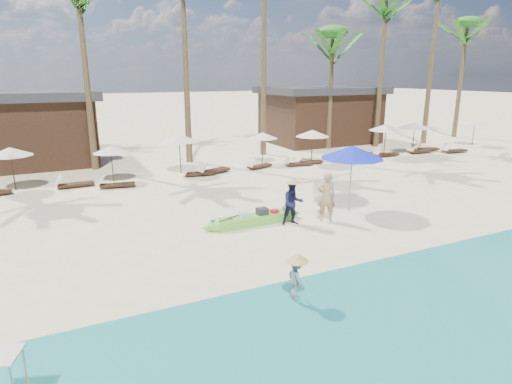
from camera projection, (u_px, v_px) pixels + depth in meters
name	position (u px, v px, depth m)	size (l,w,h in m)	color
ground	(254.00, 246.00, 13.50)	(240.00, 240.00, 0.00)	beige
wet_sand_strip	(353.00, 328.00, 9.15)	(240.00, 4.50, 0.01)	tan
green_canoe	(253.00, 219.00, 15.43)	(4.47, 0.65, 0.57)	#66C13A
tourist	(326.00, 197.00, 15.62)	(0.67, 0.44, 1.85)	tan
vendor_green	(293.00, 203.00, 15.28)	(0.78, 0.61, 1.61)	#141738
vendor_yellow	(296.00, 277.00, 9.99)	(0.62, 0.36, 0.96)	gray
blue_umbrella	(352.00, 152.00, 16.37)	(2.44, 2.44, 2.62)	#99999E
resort_parasol_4	(10.00, 152.00, 19.56)	(1.97, 1.97, 2.03)	#352015
lounger_4_right	(73.00, 184.00, 20.46)	(1.75, 0.59, 0.59)	#352015
resort_parasol_5	(111.00, 149.00, 21.23)	(1.77, 1.77, 1.82)	#352015
lounger_5_left	(115.00, 184.00, 20.42)	(1.76, 0.80, 0.58)	#352015
resort_parasol_6	(179.00, 138.00, 23.01)	(2.09, 2.09, 2.16)	#352015
lounger_6_left	(212.00, 170.00, 23.25)	(2.04, 1.19, 0.66)	#352015
lounger_6_right	(198.00, 173.00, 22.80)	(1.70, 0.72, 0.56)	#352015
resort_parasol_7	(263.00, 136.00, 25.66)	(1.83, 1.83, 1.89)	#352015
lounger_7_left	(258.00, 165.00, 24.60)	(1.71, 0.98, 0.55)	#352015
lounger_7_right	(297.00, 163.00, 25.29)	(1.70, 0.79, 0.56)	#352015
resort_parasol_8	(312.00, 133.00, 25.36)	(2.01, 2.01, 2.07)	#352015
lounger_8_left	(308.00, 161.00, 25.78)	(1.69, 0.73, 0.56)	#352015
resort_parasol_9	(386.00, 127.00, 27.28)	(2.14, 2.14, 2.20)	#352015
lounger_9_left	(353.00, 156.00, 27.13)	(2.03, 1.06, 0.66)	#352015
lounger_9_right	(385.00, 154.00, 28.16)	(1.79, 0.68, 0.59)	#352015
resort_parasol_10	(415.00, 125.00, 28.58)	(2.11, 2.11, 2.18)	#352015
lounger_10_left	(419.00, 150.00, 29.32)	(1.91, 0.65, 0.64)	#352015
lounger_10_right	(425.00, 148.00, 30.19)	(1.91, 0.98, 0.62)	#352015
resort_parasol_11	(475.00, 123.00, 32.17)	(1.86, 1.86, 1.92)	#352015
lounger_11_left	(453.00, 150.00, 29.52)	(1.91, 0.75, 0.63)	#352015
palm_3	(79.00, 8.00, 22.26)	(2.08, 2.08, 10.52)	brown
palm_6	(332.00, 47.00, 29.58)	(2.08, 2.08, 8.51)	brown
palm_7	(385.00, 19.00, 29.88)	(2.08, 2.08, 11.08)	brown
palm_8	(438.00, 4.00, 31.12)	(2.08, 2.08, 12.70)	brown
palm_9	(466.00, 39.00, 35.10)	(2.08, 2.08, 9.82)	brown
pavilion_west	(2.00, 129.00, 24.84)	(10.80, 6.60, 4.30)	#352015
pavilion_east	(320.00, 114.00, 33.95)	(8.80, 6.60, 4.30)	#352015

